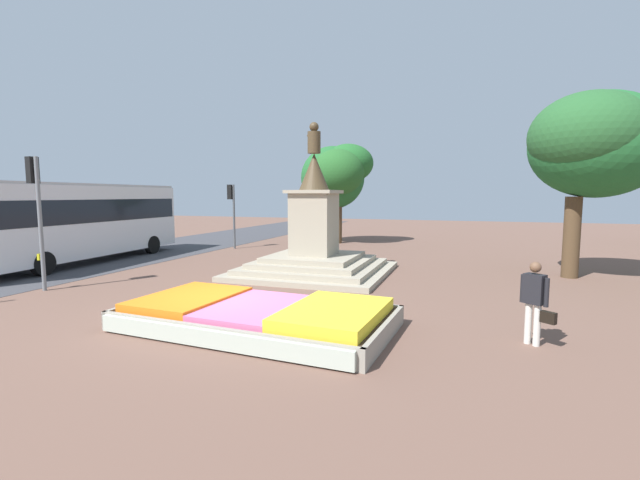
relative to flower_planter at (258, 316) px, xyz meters
name	(u,v)px	position (x,y,z in m)	size (l,w,h in m)	color
ground_plane	(221,318)	(-1.17, 0.37, -0.27)	(86.39, 86.39, 0.00)	brown
flower_planter	(258,316)	(0.00, 0.00, 0.00)	(6.17, 3.54, 0.63)	#38281C
statue_monument	(314,246)	(-1.08, 6.71, 0.78)	(5.43, 5.43, 5.61)	#9F9580
traffic_light_mid_block	(37,200)	(-8.09, 1.22, 2.53)	(0.42, 0.30, 4.10)	slate
traffic_light_far_corner	(232,204)	(-7.92, 12.36, 2.20)	(0.42, 0.31, 3.52)	#4C5156
city_bus	(79,218)	(-11.55, 5.77, 1.70)	(3.04, 10.57, 3.43)	silver
pedestrian_with_handbag	(535,299)	(5.64, 0.79, 0.66)	(0.63, 0.51, 1.66)	beige
park_tree_far_right	(594,142)	(8.38, 8.93, 4.48)	(4.50, 4.39, 6.49)	#4C3823
park_tree_street_side	(337,174)	(-3.25, 16.85, 3.98)	(4.48, 4.24, 6.04)	#4C3823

